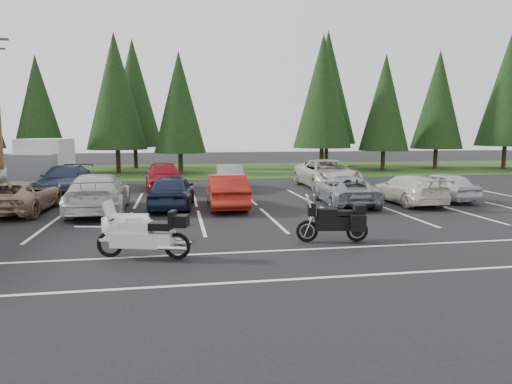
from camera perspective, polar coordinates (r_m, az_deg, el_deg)
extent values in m
plane|color=black|center=(15.96, -8.48, -4.49)|extent=(120.00, 120.00, 0.00)
cube|color=#1F3410|center=(39.75, -9.42, 2.65)|extent=(80.00, 16.00, 0.01)
cube|color=slate|center=(70.82, -6.44, 4.79)|extent=(70.00, 50.00, 0.02)
cube|color=silver|center=(17.92, -8.65, -3.16)|extent=(32.00, 16.00, 0.01)
cylinder|color=#332316|center=(38.44, -25.29, 3.45)|extent=(0.36, 0.36, 2.11)
cone|color=black|center=(38.42, -25.64, 9.74)|extent=(3.87, 3.87, 7.48)
cylinder|color=#332316|center=(38.84, -16.86, 4.25)|extent=(0.36, 0.36, 2.62)
cone|color=black|center=(38.92, -17.15, 11.96)|extent=(4.80, 4.80, 9.27)
cylinder|color=#332316|center=(37.27, -9.41, 4.07)|extent=(0.36, 0.36, 2.26)
cone|color=black|center=(37.28, -9.56, 11.01)|extent=(4.14, 4.14, 7.99)
cylinder|color=#332316|center=(39.73, 8.20, 4.61)|extent=(0.36, 0.36, 2.69)
cone|color=black|center=(39.83, 8.35, 12.36)|extent=(4.93, 4.93, 9.52)
cylinder|color=#332316|center=(41.51, 15.58, 4.29)|extent=(0.36, 0.36, 2.33)
cone|color=black|center=(41.53, 15.81, 10.71)|extent=(4.27, 4.27, 8.24)
cylinder|color=#332316|center=(44.83, 21.52, 4.35)|extent=(0.36, 0.36, 2.47)
cone|color=black|center=(44.88, 21.83, 10.66)|extent=(4.53, 4.53, 8.76)
cylinder|color=#332316|center=(47.20, 28.60, 4.31)|extent=(0.36, 0.36, 2.83)
cone|color=black|center=(47.31, 29.04, 11.17)|extent=(5.19, 5.19, 10.03)
cylinder|color=#332316|center=(43.31, -14.82, 4.69)|extent=(0.36, 0.36, 2.71)
cone|color=black|center=(43.40, -15.07, 11.86)|extent=(4.97, 4.97, 9.61)
cylinder|color=#332316|center=(44.81, 8.77, 5.12)|extent=(0.36, 0.36, 3.00)
cone|color=black|center=(44.97, 8.93, 12.78)|extent=(5.50, 5.50, 10.62)
imported|color=#937355|center=(21.04, -27.28, -0.50)|extent=(2.41, 4.90, 1.34)
imported|color=silver|center=(19.87, -19.09, -0.11)|extent=(2.40, 5.60, 1.61)
imported|color=#18223C|center=(20.13, -10.45, 0.11)|extent=(2.19, 4.54, 1.50)
imported|color=maroon|center=(19.92, -3.72, 0.12)|extent=(1.61, 4.50, 1.48)
imported|color=gray|center=(21.24, 11.06, 0.24)|extent=(2.57, 4.92, 1.32)
imported|color=beige|center=(22.24, 18.46, 0.34)|extent=(2.08, 4.69, 1.34)
imported|color=silver|center=(23.89, 22.23, 0.67)|extent=(2.03, 4.17, 1.37)
imported|color=#1C2747|center=(26.32, -22.80, 1.38)|extent=(2.45, 5.33, 1.51)
imported|color=maroon|center=(25.99, -11.44, 1.92)|extent=(2.35, 5.03, 1.67)
imported|color=gray|center=(26.18, -3.30, 1.80)|extent=(1.73, 4.33, 1.40)
imported|color=beige|center=(27.38, 8.88, 2.26)|extent=(2.79, 6.03, 1.67)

